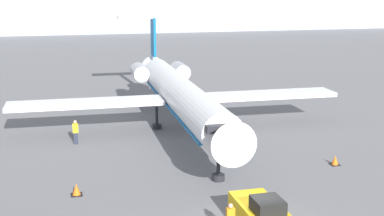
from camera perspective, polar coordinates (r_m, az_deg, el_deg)
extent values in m
cube|color=#8C939E|center=(143.36, -10.77, 10.77)|extent=(180.00, 16.00, 14.03)
cylinder|color=white|center=(43.33, -1.16, 1.43)|extent=(3.26, 24.51, 2.68)
cone|color=white|center=(30.80, 3.92, -3.39)|extent=(2.73, 2.21, 2.68)
cube|color=black|center=(31.46, 3.49, -2.15)|extent=(2.29, 0.75, 0.44)
cone|color=white|center=(56.60, -4.01, 4.12)|extent=(2.48, 3.00, 2.41)
cube|color=#0C5999|center=(43.51, -1.15, 0.30)|extent=(2.93, 22.06, 0.20)
cube|color=white|center=(46.68, 7.67, 1.39)|extent=(12.53, 3.03, 0.36)
cube|color=white|center=(43.79, -11.23, 0.49)|extent=(12.53, 3.03, 0.36)
cylinder|color=#ADADB7|center=(53.57, -1.29, 4.01)|extent=(1.60, 3.24, 1.53)
cylinder|color=#ADADB7|center=(52.91, -5.60, 3.84)|extent=(1.60, 3.24, 1.53)
cube|color=#0C5999|center=(56.77, -4.15, 7.58)|extent=(0.29, 2.21, 4.07)
cube|color=white|center=(56.61, -4.19, 9.63)|extent=(7.37, 1.97, 0.20)
cylinder|color=black|center=(33.38, 2.83, -6.19)|extent=(0.24, 0.24, 1.89)
cylinder|color=black|center=(33.64, 2.82, -7.39)|extent=(0.80, 0.80, 0.40)
cylinder|color=black|center=(45.27, -3.77, -1.06)|extent=(0.24, 0.24, 1.89)
cylinder|color=black|center=(45.46, -3.76, -1.97)|extent=(0.80, 0.80, 0.40)
cylinder|color=black|center=(45.93, 0.52, -0.83)|extent=(0.24, 0.24, 1.89)
cylinder|color=black|center=(46.12, 0.51, -1.73)|extent=(0.80, 0.80, 0.40)
cube|color=black|center=(26.12, 8.08, -10.27)|extent=(1.37, 1.52, 0.70)
cube|color=black|center=(29.12, 5.77, -10.23)|extent=(1.76, 0.30, 0.77)
cube|color=orange|center=(26.30, 4.12, -11.24)|extent=(0.40, 0.24, 0.63)
sphere|color=tan|center=(26.13, 4.14, -10.37)|extent=(0.23, 0.23, 0.23)
cube|color=#232838|center=(41.94, -12.28, -3.18)|extent=(0.32, 0.20, 0.90)
cube|color=yellow|center=(41.72, -12.34, -2.11)|extent=(0.40, 0.24, 0.71)
sphere|color=tan|center=(41.60, -12.37, -1.47)|extent=(0.26, 0.26, 0.26)
cube|color=black|center=(32.11, -12.20, -9.03)|extent=(0.66, 0.66, 0.04)
cone|color=orange|center=(31.98, -12.23, -8.45)|extent=(0.47, 0.47, 0.67)
cube|color=black|center=(37.69, 14.99, -5.85)|extent=(0.62, 0.62, 0.04)
cone|color=orange|center=(37.59, 15.02, -5.37)|extent=(0.44, 0.44, 0.62)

